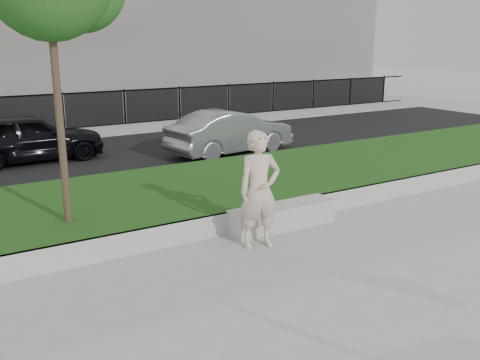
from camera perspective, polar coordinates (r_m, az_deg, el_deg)
ground at (r=9.11m, az=4.63°, el=-7.12°), size 90.00×90.00×0.00m
grass_bank at (r=11.46m, az=-4.22°, el=-1.39°), size 34.00×4.00×0.40m
grass_kerb at (r=9.84m, az=1.08°, el=-4.12°), size 34.00×0.08×0.40m
street at (r=16.45m, az=-13.12°, el=2.62°), size 34.00×7.00×0.04m
far_pavement at (r=20.69m, az=-17.18°, el=4.93°), size 34.00×3.00×0.12m
iron_fence at (r=19.66m, az=-16.53°, el=5.91°), size 32.00×0.30×1.50m
building_facade at (r=27.30m, az=-21.98°, el=17.23°), size 34.00×10.00×10.00m
stone_bench at (r=9.95m, az=4.54°, el=-3.86°), size 2.12×0.53×0.43m
man at (r=8.81m, az=2.08°, el=-1.08°), size 0.80×0.60×1.97m
book at (r=9.42m, az=0.92°, el=-3.42°), size 0.26×0.20×0.03m
car_dark at (r=16.01m, az=-21.60°, el=4.20°), size 4.04×1.72×1.36m
car_silver at (r=16.01m, az=-1.00°, el=5.14°), size 4.13×1.97×1.31m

